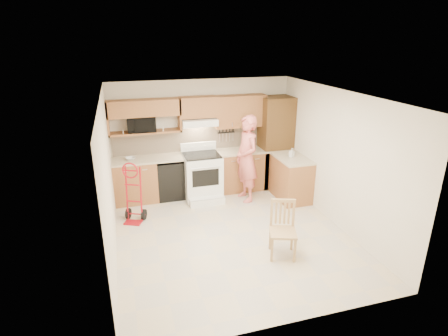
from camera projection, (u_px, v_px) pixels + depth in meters
name	position (u px, v px, depth m)	size (l,w,h in m)	color
floor	(232.00, 235.00, 6.54)	(4.00, 4.50, 0.02)	beige
ceiling	(233.00, 94.00, 5.67)	(4.00, 4.50, 0.02)	white
wall_back	(202.00, 136.00, 8.15)	(4.00, 0.02, 2.50)	beige
wall_front	(293.00, 237.00, 4.07)	(4.00, 0.02, 2.50)	beige
wall_left	(108.00, 182.00, 5.58)	(0.02, 4.50, 2.50)	beige
wall_right	(337.00, 159.00, 6.64)	(0.02, 4.50, 2.50)	beige
backsplash	(202.00, 138.00, 8.14)	(3.92, 0.03, 0.55)	beige
lower_cab_left	(135.00, 181.00, 7.74)	(0.90, 0.60, 0.90)	#9D5C36
dishwasher	(170.00, 179.00, 7.94)	(0.60, 0.60, 0.85)	black
lower_cab_right	(241.00, 170.00, 8.36)	(1.14, 0.60, 0.90)	#9D5C36
countertop_left	(148.00, 159.00, 7.65)	(1.50, 0.63, 0.04)	tan
countertop_right	(241.00, 151.00, 8.20)	(1.14, 0.63, 0.04)	tan
cab_return_right	(291.00, 179.00, 7.87)	(0.60, 1.00, 0.90)	#9D5C36
countertop_return	(292.00, 158.00, 7.71)	(0.63, 1.00, 0.04)	tan
pantry_tall	(275.00, 142.00, 8.37)	(0.70, 0.60, 2.10)	#4D3216
upper_cab_left	(144.00, 108.00, 7.41)	(1.50, 0.33, 0.34)	#9D5C36
upper_shelf_mw	(146.00, 132.00, 7.58)	(1.50, 0.33, 0.04)	#9D5C36
upper_cab_center	(198.00, 107.00, 7.72)	(0.76, 0.33, 0.44)	#9D5C36
upper_cab_right	(240.00, 111.00, 8.02)	(1.14, 0.33, 0.70)	#9D5C36
range_hood	(199.00, 122.00, 7.77)	(0.76, 0.46, 0.14)	white
knife_strip	(226.00, 135.00, 8.24)	(0.40, 0.05, 0.29)	black
microwave	(141.00, 124.00, 7.50)	(0.57, 0.39, 0.32)	black
range	(203.00, 173.00, 7.82)	(0.79, 1.04, 1.17)	white
person	(247.00, 159.00, 7.63)	(0.68, 0.44, 1.86)	#D2645E
hand_truck	(132.00, 196.00, 6.82)	(0.42, 0.39, 1.08)	#AD0F1B
dining_chair	(283.00, 230.00, 5.76)	(0.41, 0.45, 0.92)	tan
soap_bottle	(292.00, 152.00, 7.70)	(0.09, 0.09, 0.19)	white
bowl	(130.00, 158.00, 7.54)	(0.20, 0.20, 0.05)	white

